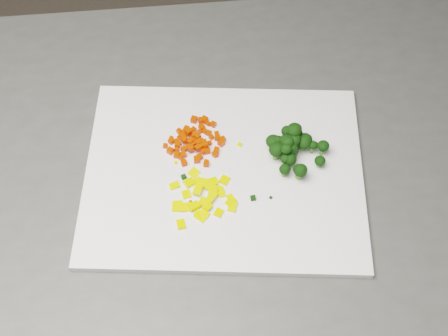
% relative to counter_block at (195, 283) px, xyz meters
% --- Properties ---
extents(counter_block, '(1.28, 1.07, 0.90)m').
position_rel_counter_block_xyz_m(counter_block, '(0.00, 0.00, 0.00)').
color(counter_block, '#4E4E4B').
rests_on(counter_block, ground).
extents(cutting_board, '(0.49, 0.41, 0.01)m').
position_rel_counter_block_xyz_m(cutting_board, '(0.06, 0.01, 0.46)').
color(cutting_board, white).
rests_on(cutting_board, counter_block).
extents(carrot_pile, '(0.10, 0.10, 0.03)m').
position_rel_counter_block_xyz_m(carrot_pile, '(0.01, 0.05, 0.48)').
color(carrot_pile, red).
rests_on(carrot_pile, cutting_board).
extents(pepper_pile, '(0.11, 0.11, 0.02)m').
position_rel_counter_block_xyz_m(pepper_pile, '(0.04, -0.04, 0.47)').
color(pepper_pile, yellow).
rests_on(pepper_pile, cutting_board).
extents(broccoli_pile, '(0.12, 0.12, 0.05)m').
position_rel_counter_block_xyz_m(broccoli_pile, '(0.16, 0.06, 0.49)').
color(broccoli_pile, black).
rests_on(broccoli_pile, cutting_board).
extents(carrot_cube_0, '(0.01, 0.01, 0.01)m').
position_rel_counter_block_xyz_m(carrot_cube_0, '(-0.01, 0.02, 0.47)').
color(carrot_cube_0, red).
rests_on(carrot_cube_0, carrot_pile).
extents(carrot_cube_1, '(0.01, 0.01, 0.01)m').
position_rel_counter_block_xyz_m(carrot_cube_1, '(0.03, 0.04, 0.47)').
color(carrot_cube_1, red).
rests_on(carrot_cube_1, carrot_pile).
extents(carrot_cube_2, '(0.01, 0.01, 0.01)m').
position_rel_counter_block_xyz_m(carrot_cube_2, '(-0.02, 0.07, 0.47)').
color(carrot_cube_2, red).
rests_on(carrot_cube_2, carrot_pile).
extents(carrot_cube_3, '(0.01, 0.01, 0.01)m').
position_rel_counter_block_xyz_m(carrot_cube_3, '(0.03, 0.06, 0.46)').
color(carrot_cube_3, red).
rests_on(carrot_cube_3, carrot_pile).
extents(carrot_cube_4, '(0.01, 0.01, 0.01)m').
position_rel_counter_block_xyz_m(carrot_cube_4, '(0.03, 0.05, 0.47)').
color(carrot_cube_4, red).
rests_on(carrot_cube_4, carrot_pile).
extents(carrot_cube_5, '(0.01, 0.01, 0.01)m').
position_rel_counter_block_xyz_m(carrot_cube_5, '(0.04, 0.07, 0.47)').
color(carrot_cube_5, red).
rests_on(carrot_cube_5, carrot_pile).
extents(carrot_cube_6, '(0.01, 0.01, 0.01)m').
position_rel_counter_block_xyz_m(carrot_cube_6, '(0.04, 0.07, 0.47)').
color(carrot_cube_6, red).
rests_on(carrot_cube_6, carrot_pile).
extents(carrot_cube_7, '(0.01, 0.01, 0.01)m').
position_rel_counter_block_xyz_m(carrot_cube_7, '(0.02, 0.09, 0.46)').
color(carrot_cube_7, red).
rests_on(carrot_cube_7, carrot_pile).
extents(carrot_cube_8, '(0.01, 0.01, 0.01)m').
position_rel_counter_block_xyz_m(carrot_cube_8, '(-0.02, 0.06, 0.47)').
color(carrot_cube_8, red).
rests_on(carrot_cube_8, carrot_pile).
extents(carrot_cube_9, '(0.01, 0.01, 0.01)m').
position_rel_counter_block_xyz_m(carrot_cube_9, '(0.02, 0.04, 0.47)').
color(carrot_cube_9, red).
rests_on(carrot_cube_9, carrot_pile).
extents(carrot_cube_10, '(0.01, 0.01, 0.01)m').
position_rel_counter_block_xyz_m(carrot_cube_10, '(0.02, 0.08, 0.47)').
color(carrot_cube_10, red).
rests_on(carrot_cube_10, carrot_pile).
extents(carrot_cube_11, '(0.01, 0.01, 0.01)m').
position_rel_counter_block_xyz_m(carrot_cube_11, '(0.01, 0.04, 0.46)').
color(carrot_cube_11, red).
rests_on(carrot_cube_11, carrot_pile).
extents(carrot_cube_12, '(0.01, 0.01, 0.01)m').
position_rel_counter_block_xyz_m(carrot_cube_12, '(0.02, 0.08, 0.47)').
color(carrot_cube_12, red).
rests_on(carrot_cube_12, carrot_pile).
extents(carrot_cube_13, '(0.01, 0.01, 0.01)m').
position_rel_counter_block_xyz_m(carrot_cube_13, '(0.01, 0.06, 0.47)').
color(carrot_cube_13, red).
rests_on(carrot_cube_13, carrot_pile).
extents(carrot_cube_14, '(0.01, 0.01, 0.01)m').
position_rel_counter_block_xyz_m(carrot_cube_14, '(-0.00, 0.08, 0.47)').
color(carrot_cube_14, red).
rests_on(carrot_cube_14, carrot_pile).
extents(carrot_cube_15, '(0.01, 0.01, 0.01)m').
position_rel_counter_block_xyz_m(carrot_cube_15, '(-0.02, 0.05, 0.47)').
color(carrot_cube_15, red).
rests_on(carrot_cube_15, carrot_pile).
extents(carrot_cube_16, '(0.01, 0.01, 0.01)m').
position_rel_counter_block_xyz_m(carrot_cube_16, '(0.01, 0.04, 0.47)').
color(carrot_cube_16, red).
rests_on(carrot_cube_16, carrot_pile).
extents(carrot_cube_17, '(0.01, 0.01, 0.01)m').
position_rel_counter_block_xyz_m(carrot_cube_17, '(0.01, 0.05, 0.47)').
color(carrot_cube_17, red).
rests_on(carrot_cube_17, carrot_pile).
extents(carrot_cube_18, '(0.01, 0.01, 0.01)m').
position_rel_counter_block_xyz_m(carrot_cube_18, '(-0.01, 0.06, 0.47)').
color(carrot_cube_18, red).
rests_on(carrot_cube_18, carrot_pile).
extents(carrot_cube_19, '(0.01, 0.01, 0.01)m').
position_rel_counter_block_xyz_m(carrot_cube_19, '(0.03, 0.02, 0.47)').
color(carrot_cube_19, red).
rests_on(carrot_cube_19, carrot_pile).
extents(carrot_cube_20, '(0.01, 0.01, 0.01)m').
position_rel_counter_block_xyz_m(carrot_cube_20, '(-0.00, 0.04, 0.47)').
color(carrot_cube_20, red).
rests_on(carrot_cube_20, carrot_pile).
extents(carrot_cube_21, '(0.01, 0.01, 0.01)m').
position_rel_counter_block_xyz_m(carrot_cube_21, '(0.01, 0.05, 0.46)').
color(carrot_cube_21, red).
rests_on(carrot_cube_21, carrot_pile).
extents(carrot_cube_22, '(0.01, 0.01, 0.01)m').
position_rel_counter_block_xyz_m(carrot_cube_22, '(0.01, 0.08, 0.46)').
color(carrot_cube_22, red).
rests_on(carrot_cube_22, carrot_pile).
extents(carrot_cube_23, '(0.01, 0.01, 0.01)m').
position_rel_counter_block_xyz_m(carrot_cube_23, '(0.03, 0.02, 0.46)').
color(carrot_cube_23, red).
rests_on(carrot_cube_23, carrot_pile).
extents(carrot_cube_24, '(0.01, 0.01, 0.01)m').
position_rel_counter_block_xyz_m(carrot_cube_24, '(0.01, 0.10, 0.47)').
color(carrot_cube_24, red).
rests_on(carrot_cube_24, carrot_pile).
extents(carrot_cube_25, '(0.01, 0.01, 0.01)m').
position_rel_counter_block_xyz_m(carrot_cube_25, '(0.02, 0.05, 0.47)').
color(carrot_cube_25, red).
rests_on(carrot_cube_25, carrot_pile).
extents(carrot_cube_26, '(0.01, 0.01, 0.01)m').
position_rel_counter_block_xyz_m(carrot_cube_26, '(0.04, 0.08, 0.46)').
color(carrot_cube_26, red).
rests_on(carrot_cube_26, carrot_pile).
extents(carrot_cube_27, '(0.01, 0.01, 0.01)m').
position_rel_counter_block_xyz_m(carrot_cube_27, '(0.00, 0.06, 0.47)').
color(carrot_cube_27, red).
rests_on(carrot_cube_27, carrot_pile).
extents(carrot_cube_28, '(0.01, 0.01, 0.01)m').
position_rel_counter_block_xyz_m(carrot_cube_28, '(-0.01, 0.02, 0.46)').
color(carrot_cube_28, red).
rests_on(carrot_cube_28, carrot_pile).
extents(carrot_cube_29, '(0.01, 0.01, 0.01)m').
position_rel_counter_block_xyz_m(carrot_cube_29, '(-0.02, 0.06, 0.46)').
color(carrot_cube_29, red).
rests_on(carrot_cube_29, carrot_pile).
extents(carrot_cube_30, '(0.01, 0.01, 0.01)m').
position_rel_counter_block_xyz_m(carrot_cube_30, '(-0.01, 0.06, 0.47)').
color(carrot_cube_30, red).
rests_on(carrot_cube_30, carrot_pile).
extents(carrot_cube_31, '(0.01, 0.01, 0.01)m').
position_rel_counter_block_xyz_m(carrot_cube_31, '(0.01, 0.08, 0.47)').
color(carrot_cube_31, red).
rests_on(carrot_cube_31, carrot_pile).
extents(carrot_cube_32, '(0.01, 0.01, 0.01)m').
position_rel_counter_block_xyz_m(carrot_cube_32, '(0.02, 0.02, 0.47)').
color(carrot_cube_32, red).
rests_on(carrot_cube_32, carrot_pile).
extents(carrot_cube_33, '(0.01, 0.01, 0.01)m').
position_rel_counter_block_xyz_m(carrot_cube_33, '(-0.02, 0.02, 0.47)').
color(carrot_cube_33, red).
rests_on(carrot_cube_33, carrot_pile).
extents(carrot_cube_34, '(0.01, 0.01, 0.01)m').
position_rel_counter_block_xyz_m(carrot_cube_34, '(0.01, 0.10, 0.47)').
color(carrot_cube_34, red).
rests_on(carrot_cube_34, carrot_pile).
extents(carrot_cube_35, '(0.01, 0.01, 0.01)m').
position_rel_counter_block_xyz_m(carrot_cube_35, '(0.04, 0.04, 0.47)').
color(carrot_cube_35, red).
rests_on(carrot_cube_35, carrot_pile).
extents(carrot_cube_36, '(0.01, 0.01, 0.01)m').
position_rel_counter_block_xyz_m(carrot_cube_36, '(-0.02, 0.07, 0.47)').
color(carrot_cube_36, red).
rests_on(carrot_cube_36, carrot_pile).
extents(carrot_cube_37, '(0.01, 0.01, 0.01)m').
position_rel_counter_block_xyz_m(carrot_cube_37, '(-0.04, 0.04, 0.46)').
color(carrot_cube_37, red).
rests_on(carrot_cube_37, carrot_pile).
extents(carrot_cube_38, '(0.01, 0.01, 0.01)m').
position_rel_counter_block_xyz_m(carrot_cube_38, '(0.02, 0.05, 0.47)').
color(carrot_cube_38, red).
rests_on(carrot_cube_38, carrot_pile).
extents(carrot_cube_39, '(0.01, 0.01, 0.01)m').
position_rel_counter_block_xyz_m(carrot_cube_39, '(0.01, 0.05, 0.47)').
color(carrot_cube_39, red).
rests_on(carrot_cube_39, carrot_pile).
extents(carrot_cube_40, '(0.01, 0.01, 0.01)m').
position_rel_counter_block_xyz_m(carrot_cube_40, '(0.00, 0.06, 0.47)').
color(carrot_cube_40, red).
rests_on(carrot_cube_40, carrot_pile).
extents(carrot_cube_41, '(0.01, 0.01, 0.01)m').
position_rel_counter_block_xyz_m(carrot_cube_41, '(-0.02, 0.04, 0.47)').
color(carrot_cube_41, red).
rests_on(carrot_cube_41, carrot_pile).
extents(carrot_cube_42, '(0.01, 0.01, 0.01)m').
position_rel_counter_block_xyz_m(carrot_cube_42, '(-0.01, 0.06, 0.47)').
color(carrot_cube_42, red).
rests_on(carrot_cube_42, carrot_pile).
extents(carrot_cube_43, '(0.01, 0.01, 0.01)m').
position_rel_counter_block_xyz_m(carrot_cube_43, '(-0.03, 0.05, 0.47)').
color(carrot_cube_43, red).
rests_on(carrot_cube_43, carrot_pile).
extents(carrot_cube_44, '(0.01, 0.01, 0.01)m').
position_rel_counter_block_xyz_m(carrot_cube_44, '(-0.02, 0.03, 0.46)').
color(carrot_cube_44, red).
rests_on(carrot_cube_44, carrot_pile).
extents(carrot_cube_45, '(0.01, 0.01, 0.01)m').
position_rel_counter_block_xyz_m(carrot_cube_45, '(-0.01, 0.04, 0.47)').
color(carrot_cube_45, red).
rests_on(carrot_cube_45, carrot_pile).
extents(carrot_cube_46, '(0.01, 0.01, 0.01)m').
position_rel_counter_block_xyz_m(carrot_cube_46, '(0.05, 0.06, 0.47)').
color(carrot_cube_46, red).
rests_on(carrot_cube_46, carrot_pile).
extents(carrot_cube_47, '(0.01, 0.01, 0.01)m').
position_rel_counter_block_xyz_m(carrot_cube_47, '(0.00, 0.05, 0.47)').
color(carrot_cube_47, red).
rests_on(carrot_cube_47, carrot_pile).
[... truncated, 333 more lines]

